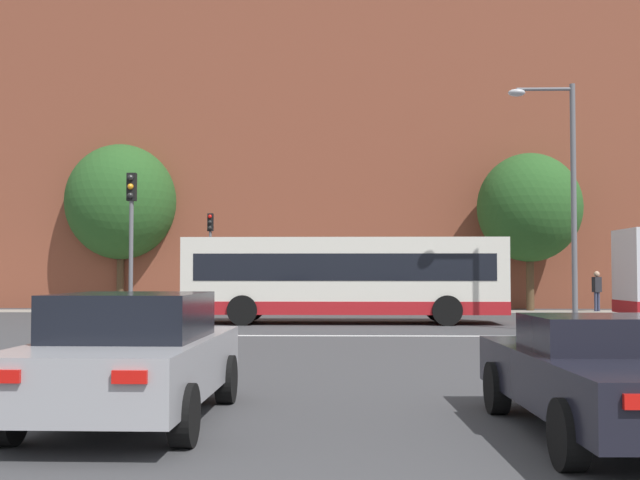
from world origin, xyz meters
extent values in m
cube|color=silver|center=(0.00, 18.52, 0.00)|extent=(9.89, 0.30, 0.01)
cube|color=gray|center=(0.00, 32.53, 0.01)|extent=(70.98, 2.50, 0.01)
cube|color=brown|center=(1.85, 41.47, 8.50)|extent=(47.72, 12.03, 17.01)
cube|color=#9E9EA3|center=(-2.64, 5.71, 0.65)|extent=(1.92, 4.40, 0.65)
cube|color=black|center=(-2.64, 5.67, 1.24)|extent=(1.63, 1.99, 0.53)
cylinder|color=black|center=(-3.52, 7.08, 0.32)|extent=(0.23, 0.64, 0.64)
cylinder|color=black|center=(-1.72, 7.06, 0.32)|extent=(0.23, 0.64, 0.64)
cylinder|color=black|center=(-3.55, 4.37, 0.32)|extent=(0.23, 0.64, 0.64)
cylinder|color=black|center=(-1.75, 4.35, 0.32)|extent=(0.23, 0.64, 0.64)
cube|color=red|center=(-3.24, 3.51, 0.81)|extent=(0.32, 0.05, 0.12)
cube|color=red|center=(-2.08, 3.50, 0.81)|extent=(0.32, 0.05, 0.12)
cube|color=black|center=(2.66, 4.94, 0.61)|extent=(1.95, 4.65, 0.57)
cube|color=black|center=(2.66, 5.06, 1.09)|extent=(1.61, 1.42, 0.39)
cylinder|color=black|center=(1.74, 6.35, 0.32)|extent=(0.24, 0.65, 0.64)
cylinder|color=black|center=(3.50, 6.39, 0.32)|extent=(0.24, 0.65, 0.64)
cylinder|color=black|center=(1.82, 3.49, 0.32)|extent=(0.24, 0.65, 0.64)
cube|color=silver|center=(-0.08, 24.00, 1.64)|extent=(10.90, 2.50, 2.58)
cube|color=#AD191E|center=(-0.08, 24.00, 0.57)|extent=(10.92, 2.52, 0.44)
cube|color=black|center=(-0.08, 24.00, 1.93)|extent=(10.03, 2.53, 0.90)
cylinder|color=black|center=(3.30, 25.20, 0.50)|extent=(1.00, 0.28, 1.00)
cylinder|color=black|center=(3.30, 22.80, 0.50)|extent=(1.00, 0.28, 1.00)
cylinder|color=black|center=(-3.46, 25.20, 0.50)|extent=(1.00, 0.28, 1.00)
cylinder|color=black|center=(-3.46, 22.80, 0.50)|extent=(1.00, 0.28, 1.00)
cylinder|color=slate|center=(-6.09, 32.23, 1.81)|extent=(0.12, 0.12, 3.62)
cube|color=black|center=(-6.09, 32.23, 4.02)|extent=(0.26, 0.20, 0.80)
sphere|color=red|center=(-6.09, 32.10, 4.27)|extent=(0.17, 0.17, 0.17)
sphere|color=black|center=(-6.09, 32.10, 4.02)|extent=(0.17, 0.17, 0.17)
sphere|color=black|center=(-6.09, 32.10, 3.76)|extent=(0.17, 0.17, 0.17)
cylinder|color=slate|center=(-6.19, 19.02, 1.90)|extent=(0.12, 0.12, 3.80)
cube|color=black|center=(-6.19, 19.02, 4.20)|extent=(0.26, 0.20, 0.80)
sphere|color=black|center=(-6.19, 18.89, 4.46)|extent=(0.17, 0.17, 0.17)
sphere|color=orange|center=(-6.19, 18.89, 4.20)|extent=(0.17, 0.17, 0.17)
sphere|color=black|center=(-6.19, 18.89, 3.94)|extent=(0.17, 0.17, 0.17)
cylinder|color=slate|center=(6.63, 19.88, 3.65)|extent=(0.16, 0.16, 7.30)
cylinder|color=slate|center=(5.81, 19.88, 7.15)|extent=(1.63, 0.10, 0.10)
ellipsoid|color=#B2B2B7|center=(5.00, 19.88, 7.05)|extent=(0.50, 0.36, 0.22)
cylinder|color=#333851|center=(2.28, 31.67, 0.44)|extent=(0.13, 0.13, 0.87)
cylinder|color=#333851|center=(2.14, 31.76, 0.44)|extent=(0.13, 0.13, 0.87)
cube|color=#232328|center=(2.21, 31.71, 1.22)|extent=(0.46, 0.40, 0.69)
sphere|color=tan|center=(2.21, 31.71, 1.70)|extent=(0.26, 0.26, 0.26)
cylinder|color=#333851|center=(11.24, 32.68, 0.43)|extent=(0.13, 0.13, 0.87)
cylinder|color=#333851|center=(11.39, 32.76, 0.43)|extent=(0.13, 0.13, 0.87)
cube|color=#232328|center=(11.32, 32.72, 1.21)|extent=(0.46, 0.38, 0.69)
sphere|color=tan|center=(11.32, 32.72, 1.69)|extent=(0.26, 0.26, 0.26)
cylinder|color=#4C3823|center=(8.52, 33.51, 1.36)|extent=(0.36, 0.36, 2.72)
ellipsoid|color=#285623|center=(8.52, 33.51, 4.76)|extent=(4.79, 4.79, 5.03)
cylinder|color=#4C3823|center=(-10.97, 35.18, 1.47)|extent=(0.36, 0.36, 2.93)
ellipsoid|color=#285623|center=(-10.97, 35.18, 5.21)|extent=(5.37, 5.37, 5.64)
camera|label=1|loc=(-0.18, -3.68, 1.75)|focal=45.00mm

